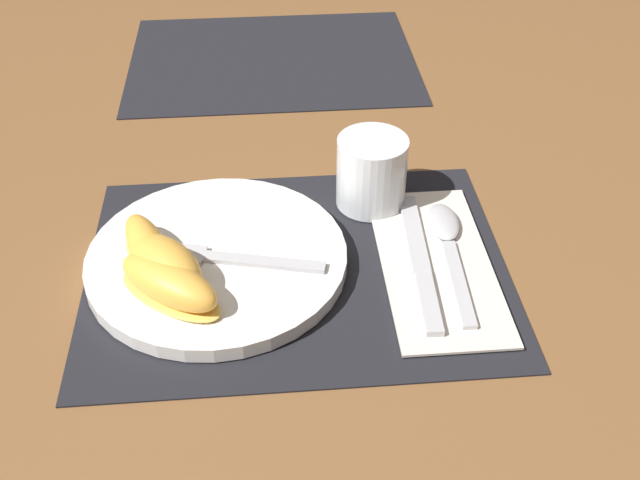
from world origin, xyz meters
The scene contains 12 objects.
ground_plane centered at (0.00, 0.00, 0.00)m, with size 3.00×3.00×0.00m, color brown.
placemat centered at (0.00, 0.00, 0.00)m, with size 0.43×0.33×0.00m.
placemat_far centered at (-0.01, 0.48, 0.00)m, with size 0.43×0.33×0.00m.
plate centered at (-0.08, 0.01, 0.01)m, with size 0.27×0.27×0.02m.
juice_glass centered at (0.09, 0.10, 0.04)m, with size 0.08×0.08×0.08m.
napkin centered at (0.14, -0.01, 0.01)m, with size 0.11×0.25×0.00m.
knife centered at (0.13, -0.01, 0.01)m, with size 0.03×0.22×0.01m.
spoon centered at (0.16, 0.02, 0.01)m, with size 0.04×0.19×0.01m.
fork centered at (-0.09, 0.00, 0.02)m, with size 0.20×0.07×0.00m.
citrus_wedge_0 centered at (-0.14, -0.01, 0.04)m, with size 0.09×0.14×0.04m.
citrus_wedge_1 centered at (-0.13, -0.03, 0.04)m, with size 0.10×0.11×0.04m.
citrus_wedge_2 centered at (-0.12, -0.05, 0.04)m, with size 0.12×0.11×0.04m.
Camera 1 is at (-0.03, -0.58, 0.52)m, focal length 42.00 mm.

